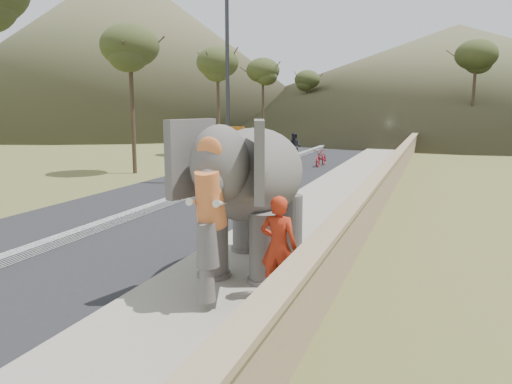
% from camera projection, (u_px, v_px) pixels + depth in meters
% --- Properties ---
extents(ground, '(160.00, 160.00, 0.00)m').
position_uv_depth(ground, '(165.00, 351.00, 6.75)').
color(ground, olive).
rests_on(ground, ground).
extents(road, '(7.00, 120.00, 0.03)m').
position_uv_depth(road, '(186.00, 198.00, 17.68)').
color(road, black).
rests_on(road, ground).
extents(median, '(0.35, 120.00, 0.22)m').
position_uv_depth(median, '(186.00, 196.00, 17.67)').
color(median, black).
rests_on(median, ground).
extents(walkway, '(3.00, 120.00, 0.15)m').
position_uv_depth(walkway, '(324.00, 206.00, 15.98)').
color(walkway, '#9E9687').
rests_on(walkway, ground).
extents(parapet, '(0.30, 120.00, 1.10)m').
position_uv_depth(parapet, '(378.00, 195.00, 15.34)').
color(parapet, tan).
rests_on(parapet, ground).
extents(lamppost, '(1.76, 0.36, 8.00)m').
position_uv_depth(lamppost, '(234.00, 65.00, 20.31)').
color(lamppost, '#323237').
rests_on(lamppost, ground).
extents(signboard, '(0.60, 0.08, 2.40)m').
position_uv_depth(signboard, '(238.00, 145.00, 20.68)').
color(signboard, '#2D2D33').
rests_on(signboard, ground).
extents(hill_left, '(60.00, 60.00, 22.00)m').
position_uv_depth(hill_left, '(125.00, 48.00, 68.57)').
color(hill_left, brown).
rests_on(hill_left, ground).
extents(hill_far, '(80.00, 80.00, 14.00)m').
position_uv_depth(hill_far, '(455.00, 77.00, 68.60)').
color(hill_far, brown).
rests_on(hill_far, ground).
extents(elephant_and_man, '(2.32, 4.01, 2.86)m').
position_uv_depth(elephant_and_man, '(254.00, 195.00, 9.66)').
color(elephant_and_man, '#67625D').
rests_on(elephant_and_man, ground).
extents(motorcyclist, '(2.22, 1.79, 1.78)m').
position_uv_depth(motorcyclist, '(311.00, 153.00, 27.03)').
color(motorcyclist, maroon).
rests_on(motorcyclist, ground).
extents(trees, '(48.03, 43.40, 8.65)m').
position_uv_depth(trees, '(411.00, 97.00, 31.54)').
color(trees, '#473828').
rests_on(trees, ground).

